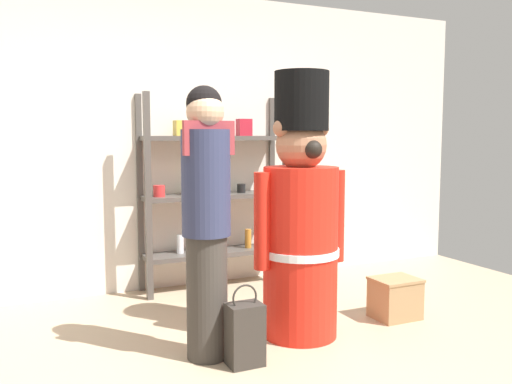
% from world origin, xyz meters
% --- Properties ---
extents(back_wall, '(6.40, 0.12, 2.60)m').
position_xyz_m(back_wall, '(0.00, 2.20, 1.30)').
color(back_wall, silver).
rests_on(back_wall, ground_plane).
extents(merchandise_shelf, '(1.32, 0.35, 1.71)m').
position_xyz_m(merchandise_shelf, '(0.43, 1.98, 0.86)').
color(merchandise_shelf, '#4C4742').
rests_on(merchandise_shelf, ground_plane).
extents(teddy_bear_guard, '(0.68, 0.52, 1.77)m').
position_xyz_m(teddy_bear_guard, '(0.53, 0.60, 0.78)').
color(teddy_bear_guard, red).
rests_on(teddy_bear_guard, ground_plane).
extents(person_shopper, '(0.31, 0.29, 1.65)m').
position_xyz_m(person_shopper, '(-0.16, 0.51, 0.89)').
color(person_shopper, '#38332D').
rests_on(person_shopper, ground_plane).
extents(shopping_bag, '(0.21, 0.16, 0.49)m').
position_xyz_m(shopping_bag, '(-0.00, 0.31, 0.19)').
color(shopping_bag, '#332D28').
rests_on(shopping_bag, ground_plane).
extents(display_crate, '(0.33, 0.28, 0.30)m').
position_xyz_m(display_crate, '(1.35, 0.61, 0.15)').
color(display_crate, '#9E7A51').
rests_on(display_crate, ground_plane).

